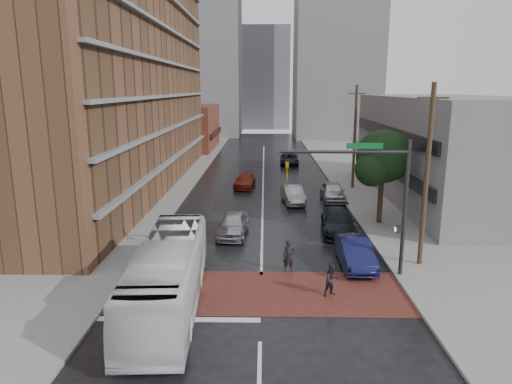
{
  "coord_description": "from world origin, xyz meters",
  "views": [
    {
      "loc": [
        0.15,
        -20.05,
        9.69
      ],
      "look_at": [
        -0.37,
        7.06,
        3.5
      ],
      "focal_mm": 32.0,
      "sensor_mm": 36.0,
      "label": 1
    }
  ],
  "objects_px": {
    "car_travel_a": "(233,224)",
    "transit_bus": "(168,275)",
    "car_travel_b": "(293,195)",
    "pedestrian_b": "(332,280)",
    "pedestrian_a": "(289,256)",
    "car_parked_near": "(355,252)",
    "suv_travel": "(289,159)",
    "car_travel_c": "(245,181)",
    "car_parked_mid": "(338,221)",
    "car_parked_far": "(333,191)"
  },
  "relations": [
    {
      "from": "car_travel_a",
      "to": "transit_bus",
      "type": "bearing_deg",
      "value": -97.72
    },
    {
      "from": "car_travel_b",
      "to": "pedestrian_b",
      "type": "bearing_deg",
      "value": -94.27
    },
    {
      "from": "pedestrian_a",
      "to": "car_parked_near",
      "type": "distance_m",
      "value": 3.86
    },
    {
      "from": "car_travel_b",
      "to": "car_travel_a",
      "type": "bearing_deg",
      "value": -123.44
    },
    {
      "from": "transit_bus",
      "to": "car_travel_a",
      "type": "bearing_deg",
      "value": 74.75
    },
    {
      "from": "car_travel_a",
      "to": "car_parked_near",
      "type": "distance_m",
      "value": 8.83
    },
    {
      "from": "car_travel_a",
      "to": "suv_travel",
      "type": "height_order",
      "value": "car_travel_a"
    },
    {
      "from": "suv_travel",
      "to": "car_parked_near",
      "type": "height_order",
      "value": "car_parked_near"
    },
    {
      "from": "car_travel_b",
      "to": "car_parked_near",
      "type": "bearing_deg",
      "value": -86.37
    },
    {
      "from": "car_travel_b",
      "to": "suv_travel",
      "type": "bearing_deg",
      "value": 81.18
    },
    {
      "from": "pedestrian_a",
      "to": "car_travel_c",
      "type": "height_order",
      "value": "pedestrian_a"
    },
    {
      "from": "car_travel_b",
      "to": "transit_bus",
      "type": "bearing_deg",
      "value": -115.94
    },
    {
      "from": "car_parked_mid",
      "to": "pedestrian_a",
      "type": "bearing_deg",
      "value": -113.66
    },
    {
      "from": "transit_bus",
      "to": "car_parked_near",
      "type": "relative_size",
      "value": 2.36
    },
    {
      "from": "suv_travel",
      "to": "car_travel_b",
      "type": "bearing_deg",
      "value": -90.69
    },
    {
      "from": "car_travel_a",
      "to": "car_parked_far",
      "type": "height_order",
      "value": "car_parked_far"
    },
    {
      "from": "car_travel_c",
      "to": "car_parked_near",
      "type": "bearing_deg",
      "value": -65.87
    },
    {
      "from": "pedestrian_b",
      "to": "car_travel_a",
      "type": "relative_size",
      "value": 0.34
    },
    {
      "from": "car_travel_a",
      "to": "suv_travel",
      "type": "bearing_deg",
      "value": 84.04
    },
    {
      "from": "car_travel_c",
      "to": "car_parked_far",
      "type": "xyz_separation_m",
      "value": [
        7.97,
        -5.35,
        0.15
      ]
    },
    {
      "from": "car_travel_c",
      "to": "car_parked_near",
      "type": "height_order",
      "value": "car_parked_near"
    },
    {
      "from": "pedestrian_b",
      "to": "car_parked_near",
      "type": "height_order",
      "value": "pedestrian_b"
    },
    {
      "from": "transit_bus",
      "to": "pedestrian_a",
      "type": "relative_size",
      "value": 6.19
    },
    {
      "from": "car_parked_mid",
      "to": "car_travel_b",
      "type": "bearing_deg",
      "value": 111.9
    },
    {
      "from": "suv_travel",
      "to": "car_parked_far",
      "type": "height_order",
      "value": "car_parked_far"
    },
    {
      "from": "car_travel_a",
      "to": "car_parked_near",
      "type": "height_order",
      "value": "car_travel_a"
    },
    {
      "from": "car_travel_a",
      "to": "car_travel_c",
      "type": "distance_m",
      "value": 15.35
    },
    {
      "from": "pedestrian_a",
      "to": "suv_travel",
      "type": "height_order",
      "value": "pedestrian_a"
    },
    {
      "from": "pedestrian_a",
      "to": "car_travel_a",
      "type": "xyz_separation_m",
      "value": [
        -3.42,
        6.17,
        -0.12
      ]
    },
    {
      "from": "pedestrian_b",
      "to": "car_travel_b",
      "type": "height_order",
      "value": "pedestrian_b"
    },
    {
      "from": "pedestrian_a",
      "to": "car_parked_far",
      "type": "xyz_separation_m",
      "value": [
        4.67,
        16.17,
        -0.08
      ]
    },
    {
      "from": "pedestrian_a",
      "to": "pedestrian_b",
      "type": "height_order",
      "value": "pedestrian_a"
    },
    {
      "from": "pedestrian_a",
      "to": "pedestrian_b",
      "type": "bearing_deg",
      "value": -57.42
    },
    {
      "from": "car_travel_a",
      "to": "car_parked_mid",
      "type": "height_order",
      "value": "car_parked_mid"
    },
    {
      "from": "pedestrian_b",
      "to": "car_parked_far",
      "type": "bearing_deg",
      "value": 58.04
    },
    {
      "from": "car_travel_c",
      "to": "car_travel_a",
      "type": "bearing_deg",
      "value": -85.24
    },
    {
      "from": "car_parked_near",
      "to": "car_travel_b",
      "type": "bearing_deg",
      "value": 99.77
    },
    {
      "from": "pedestrian_a",
      "to": "car_parked_far",
      "type": "bearing_deg",
      "value": 72.5
    },
    {
      "from": "pedestrian_b",
      "to": "car_travel_b",
      "type": "xyz_separation_m",
      "value": [
        -0.77,
        18.04,
        -0.05
      ]
    },
    {
      "from": "pedestrian_b",
      "to": "suv_travel",
      "type": "xyz_separation_m",
      "value": [
        -0.02,
        38.34,
        -0.09
      ]
    },
    {
      "from": "transit_bus",
      "to": "suv_travel",
      "type": "relative_size",
      "value": 2.21
    },
    {
      "from": "suv_travel",
      "to": "pedestrian_a",
      "type": "bearing_deg",
      "value": -91.61
    },
    {
      "from": "pedestrian_a",
      "to": "pedestrian_b",
      "type": "xyz_separation_m",
      "value": [
        1.9,
        -2.82,
        -0.11
      ]
    },
    {
      "from": "pedestrian_b",
      "to": "car_parked_near",
      "type": "bearing_deg",
      "value": 40.79
    },
    {
      "from": "pedestrian_a",
      "to": "car_parked_mid",
      "type": "distance_m",
      "value": 7.93
    },
    {
      "from": "pedestrian_b",
      "to": "suv_travel",
      "type": "height_order",
      "value": "pedestrian_b"
    },
    {
      "from": "pedestrian_a",
      "to": "car_travel_c",
      "type": "relative_size",
      "value": 0.39
    },
    {
      "from": "transit_bus",
      "to": "car_parked_mid",
      "type": "height_order",
      "value": "transit_bus"
    },
    {
      "from": "car_travel_b",
      "to": "car_travel_c",
      "type": "distance_m",
      "value": 7.7
    },
    {
      "from": "pedestrian_b",
      "to": "car_travel_a",
      "type": "xyz_separation_m",
      "value": [
        -5.33,
        8.99,
        -0.01
      ]
    }
  ]
}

